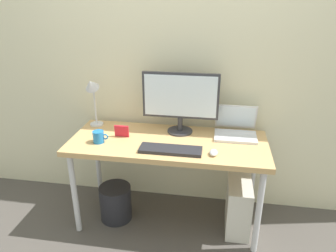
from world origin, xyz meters
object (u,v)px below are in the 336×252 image
at_px(laptop, 236,128).
at_px(keyboard, 171,150).
at_px(monitor, 180,99).
at_px(photo_frame, 122,131).
at_px(desk, 168,148).
at_px(desk_lamp, 92,92).
at_px(coffee_mug, 99,137).
at_px(computer_tower, 238,206).
at_px(wastebasket, 116,203).
at_px(mouse, 214,152).

relative_size(laptop, keyboard, 0.73).
relative_size(monitor, photo_frame, 5.37).
relative_size(desk, keyboard, 3.38).
bearing_deg(desk_lamp, desk, -15.30).
bearing_deg(desk, coffee_mug, -167.64).
height_order(keyboard, computer_tower, keyboard).
relative_size(laptop, coffee_mug, 2.72).
xyz_separation_m(desk_lamp, coffee_mug, (0.14, -0.29, -0.26)).
relative_size(monitor, keyboard, 1.34).
relative_size(desk, monitor, 2.52).
height_order(desk, laptop, laptop).
xyz_separation_m(computer_tower, wastebasket, (-1.00, -0.04, -0.06)).
xyz_separation_m(desk, computer_tower, (0.56, -0.02, -0.45)).
bearing_deg(computer_tower, mouse, -144.58).
relative_size(laptop, wastebasket, 1.07).
xyz_separation_m(monitor, laptop, (0.44, 0.02, -0.22)).
distance_m(laptop, coffee_mug, 1.05).
xyz_separation_m(laptop, mouse, (-0.16, -0.37, -0.04)).
relative_size(monitor, wastebasket, 1.97).
bearing_deg(photo_frame, monitor, 20.66).
height_order(keyboard, mouse, mouse).
height_order(monitor, wastebasket, monitor).
relative_size(desk, wastebasket, 4.95).
height_order(monitor, computer_tower, monitor).
height_order(desk_lamp, computer_tower, desk_lamp).
height_order(desk_lamp, coffee_mug, desk_lamp).
distance_m(monitor, keyboard, 0.43).
height_order(coffee_mug, photo_frame, photo_frame).
distance_m(laptop, computer_tower, 0.62).
bearing_deg(desk_lamp, computer_tower, -9.05).
distance_m(photo_frame, wastebasket, 0.63).
bearing_deg(coffee_mug, computer_tower, 5.04).
distance_m(laptop, photo_frame, 0.89).
height_order(desk, desk_lamp, desk_lamp).
bearing_deg(computer_tower, keyboard, -163.68).
distance_m(laptop, desk_lamp, 1.17).
relative_size(desk, desk_lamp, 3.48).
relative_size(keyboard, computer_tower, 1.05).
bearing_deg(photo_frame, coffee_mug, -138.66).
bearing_deg(mouse, computer_tower, 35.42).
distance_m(mouse, computer_tower, 0.60).
distance_m(mouse, wastebasket, 0.99).
xyz_separation_m(desk, coffee_mug, (-0.50, -0.11, 0.11)).
bearing_deg(desk_lamp, monitor, -0.05).
bearing_deg(photo_frame, keyboard, -23.75).
relative_size(computer_tower, wastebasket, 1.40).
distance_m(desk, coffee_mug, 0.53).
xyz_separation_m(mouse, coffee_mug, (-0.85, 0.06, 0.03)).
relative_size(desk, computer_tower, 3.54).
height_order(laptop, wastebasket, laptop).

